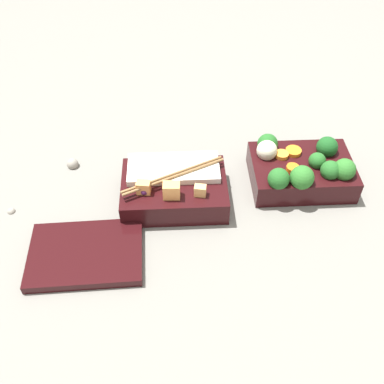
% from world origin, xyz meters
% --- Properties ---
extents(ground_plane, '(3.00, 3.00, 0.00)m').
position_xyz_m(ground_plane, '(0.00, 0.00, 0.00)').
color(ground_plane, slate).
extents(bento_tray_vegetable, '(0.19, 0.14, 0.08)m').
position_xyz_m(bento_tray_vegetable, '(-0.11, -0.02, 0.03)').
color(bento_tray_vegetable, black).
rests_on(bento_tray_vegetable, ground_plane).
extents(bento_tray_rice, '(0.19, 0.13, 0.08)m').
position_xyz_m(bento_tray_rice, '(0.13, 0.01, 0.03)').
color(bento_tray_rice, black).
rests_on(bento_tray_rice, ground_plane).
extents(bento_lid, '(0.19, 0.14, 0.02)m').
position_xyz_m(bento_lid, '(0.28, 0.14, 0.01)').
color(bento_lid, black).
rests_on(bento_lid, ground_plane).
extents(pebble_0, '(0.02, 0.02, 0.02)m').
position_xyz_m(pebble_0, '(0.34, -0.09, 0.01)').
color(pebble_0, gray).
rests_on(pebble_0, ground_plane).
extents(pebble_1, '(0.01, 0.01, 0.01)m').
position_xyz_m(pebble_1, '(0.43, 0.03, 0.00)').
color(pebble_1, gray).
rests_on(pebble_1, ground_plane).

